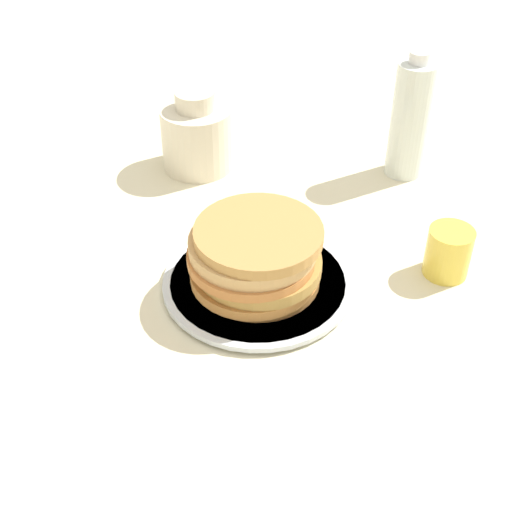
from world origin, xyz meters
TOP-DOWN VIEW (x-y plane):
  - ground_plane at (0.00, 0.00)m, footprint 4.00×4.00m
  - plate at (-0.00, 0.00)m, footprint 0.25×0.25m
  - pancake_stack at (-0.01, 0.00)m, footprint 0.17×0.17m
  - juice_glass at (-0.00, -0.25)m, footprint 0.06×0.06m
  - cream_jug at (0.31, 0.06)m, footprint 0.11×0.11m
  - water_bottle_near at (0.25, -0.27)m, footprint 0.06×0.06m

SIDE VIEW (x-z plane):
  - ground_plane at x=0.00m, z-range 0.00..0.00m
  - plate at x=0.00m, z-range 0.00..0.01m
  - juice_glass at x=0.00m, z-range 0.00..0.07m
  - pancake_stack at x=-0.01m, z-range 0.01..0.10m
  - cream_jug at x=0.31m, z-range -0.01..0.12m
  - water_bottle_near at x=0.25m, z-range -0.01..0.20m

